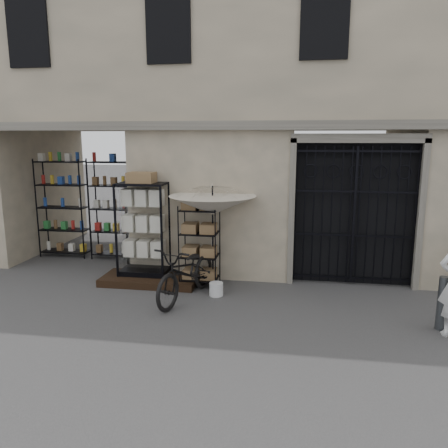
% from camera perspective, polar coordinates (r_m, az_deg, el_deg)
% --- Properties ---
extents(ground, '(80.00, 80.00, 0.00)m').
position_cam_1_polar(ground, '(7.52, 4.44, -12.43)').
color(ground, black).
rests_on(ground, ground).
extents(main_building, '(14.00, 4.00, 9.00)m').
position_cam_1_polar(main_building, '(10.98, 6.64, 18.94)').
color(main_building, tan).
rests_on(main_building, ground).
extents(shop_recess, '(3.00, 1.70, 3.00)m').
position_cam_1_polar(shop_recess, '(11.00, -18.21, 2.76)').
color(shop_recess, black).
rests_on(shop_recess, ground).
extents(shop_shelving, '(2.70, 0.50, 2.50)m').
position_cam_1_polar(shop_shelving, '(11.50, -17.22, 1.91)').
color(shop_shelving, black).
rests_on(shop_shelving, ground).
extents(iron_gate, '(2.50, 0.21, 3.00)m').
position_cam_1_polar(iron_gate, '(9.35, 16.51, 1.45)').
color(iron_gate, black).
rests_on(iron_gate, ground).
extents(step_platform, '(2.00, 0.90, 0.15)m').
position_cam_1_polar(step_platform, '(9.38, -9.62, -7.18)').
color(step_platform, black).
rests_on(step_platform, ground).
extents(display_cabinet, '(1.12, 0.90, 2.11)m').
position_cam_1_polar(display_cabinet, '(9.33, -10.50, -1.26)').
color(display_cabinet, black).
rests_on(display_cabinet, step_platform).
extents(wire_rack, '(0.87, 0.73, 1.70)m').
position_cam_1_polar(wire_rack, '(8.91, -3.20, -2.97)').
color(wire_rack, black).
rests_on(wire_rack, ground).
extents(market_umbrella, '(1.94, 1.96, 2.49)m').
position_cam_1_polar(market_umbrella, '(8.71, -1.51, 3.15)').
color(market_umbrella, black).
rests_on(market_umbrella, ground).
extents(white_bucket, '(0.30, 0.30, 0.26)m').
position_cam_1_polar(white_bucket, '(8.54, -1.02, -8.50)').
color(white_bucket, silver).
rests_on(white_bucket, ground).
extents(bicycle, '(0.97, 1.22, 2.03)m').
position_cam_1_polar(bicycle, '(8.45, -4.75, -9.71)').
color(bicycle, black).
rests_on(bicycle, ground).
extents(steel_bollard, '(0.18, 0.18, 0.87)m').
position_cam_1_polar(steel_bollard, '(7.82, 26.63, -9.25)').
color(steel_bollard, '#484C50').
rests_on(steel_bollard, ground).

